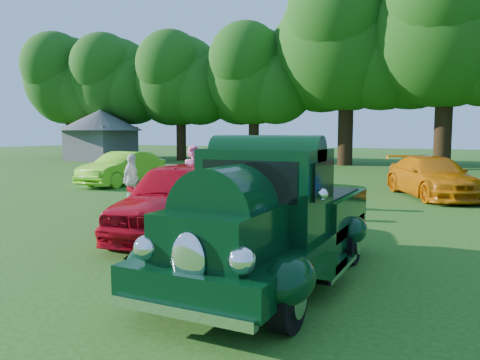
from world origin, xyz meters
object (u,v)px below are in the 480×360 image
at_px(hero_pickup, 272,223).
at_px(gazebo, 101,129).
at_px(spectator_pink, 194,180).
at_px(spectator_white, 131,180).
at_px(back_car_orange, 432,177).
at_px(spectator_grey, 246,176).
at_px(red_convertible, 179,198).
at_px(back_car_black, 247,171).
at_px(back_car_lime, 123,168).

bearing_deg(hero_pickup, gazebo, 136.85).
height_order(hero_pickup, gazebo, gazebo).
bearing_deg(gazebo, spectator_pink, -42.40).
bearing_deg(spectator_pink, hero_pickup, -78.29).
height_order(spectator_white, gazebo, gazebo).
height_order(back_car_orange, spectator_grey, spectator_grey).
distance_m(red_convertible, back_car_black, 8.26).
bearing_deg(red_convertible, spectator_pink, 98.52).
xyz_separation_m(back_car_black, spectator_pink, (1.28, -5.89, 0.22)).
relative_size(back_car_black, gazebo, 0.76).
bearing_deg(hero_pickup, red_convertible, 145.91).
xyz_separation_m(back_car_lime, spectator_pink, (6.38, -4.78, 0.23)).
bearing_deg(back_car_black, spectator_white, -90.59).
bearing_deg(back_car_black, back_car_orange, 15.68).
height_order(spectator_pink, spectator_white, spectator_pink).
relative_size(back_car_black, spectator_white, 3.21).
xyz_separation_m(red_convertible, spectator_pink, (-0.91, 2.07, 0.13)).
height_order(hero_pickup, back_car_orange, hero_pickup).
bearing_deg(back_car_orange, spectator_grey, -163.78).
height_order(hero_pickup, back_car_lime, hero_pickup).
height_order(hero_pickup, spectator_pink, hero_pickup).
relative_size(back_car_orange, spectator_pink, 2.55).
height_order(back_car_lime, back_car_orange, back_car_lime).
bearing_deg(back_car_lime, back_car_black, 11.51).
distance_m(red_convertible, spectator_pink, 2.27).
distance_m(spectator_grey, gazebo, 25.34).
distance_m(red_convertible, gazebo, 28.22).
bearing_deg(back_car_black, hero_pickup, -51.83).
xyz_separation_m(back_car_lime, back_car_orange, (11.61, 1.63, -0.01)).
bearing_deg(hero_pickup, spectator_pink, 133.29).
distance_m(red_convertible, spectator_grey, 3.99).
relative_size(red_convertible, spectator_grey, 2.61).
height_order(spectator_pink, gazebo, gazebo).
height_order(back_car_orange, spectator_white, spectator_white).
relative_size(hero_pickup, spectator_grey, 2.80).
xyz_separation_m(spectator_pink, spectator_grey, (0.56, 1.90, -0.03)).
bearing_deg(spectator_grey, back_car_orange, 94.25).
bearing_deg(back_car_orange, gazebo, 127.66).
relative_size(hero_pickup, spectator_white, 3.20).
height_order(back_car_lime, spectator_pink, spectator_pink).
relative_size(back_car_black, spectator_grey, 2.81).
xyz_separation_m(hero_pickup, back_car_black, (-5.06, 9.90, -0.15)).
distance_m(back_car_black, spectator_grey, 4.40).
height_order(back_car_black, back_car_orange, back_car_black).
height_order(back_car_lime, gazebo, gazebo).
xyz_separation_m(back_car_lime, spectator_white, (3.97, -4.32, 0.08)).
distance_m(back_car_lime, gazebo, 18.25).
xyz_separation_m(red_convertible, gazebo, (-20.18, 19.67, 1.63)).
bearing_deg(red_convertible, back_car_lime, 121.55).
xyz_separation_m(red_convertible, back_car_lime, (-7.29, 6.85, -0.10)).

